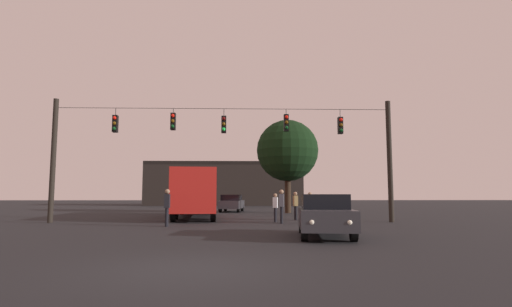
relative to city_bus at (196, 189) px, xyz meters
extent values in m
plane|color=black|center=(2.07, 5.94, -1.87)|extent=(168.00, 168.00, 0.00)
cylinder|color=black|center=(-7.25, -4.67, 1.54)|extent=(0.28, 0.28, 6.82)
cylinder|color=black|center=(11.39, -4.67, 1.54)|extent=(0.28, 0.28, 6.82)
cylinder|color=black|center=(2.07, -4.67, 4.46)|extent=(18.64, 0.02, 0.02)
cylinder|color=black|center=(-3.95, -4.67, 4.24)|extent=(0.03, 0.03, 0.41)
cube|color=black|center=(-3.95, -4.67, 3.56)|extent=(0.26, 0.32, 0.95)
sphere|color=red|center=(-3.95, -4.85, 3.86)|extent=(0.20, 0.20, 0.20)
sphere|color=#5B3D0C|center=(-3.95, -4.85, 3.56)|extent=(0.20, 0.20, 0.20)
sphere|color=#0C4219|center=(-3.95, -4.85, 3.26)|extent=(0.20, 0.20, 0.20)
cylinder|color=black|center=(-0.76, -4.67, 4.32)|extent=(0.03, 0.03, 0.26)
cube|color=black|center=(-0.76, -4.67, 3.71)|extent=(0.26, 0.32, 0.95)
sphere|color=red|center=(-0.76, -4.85, 4.01)|extent=(0.20, 0.20, 0.20)
sphere|color=#5B3D0C|center=(-0.76, -4.85, 3.71)|extent=(0.20, 0.20, 0.20)
sphere|color=#0C4219|center=(-0.76, -4.85, 3.41)|extent=(0.20, 0.20, 0.20)
cylinder|color=black|center=(2.07, -4.67, 4.24)|extent=(0.03, 0.03, 0.42)
cube|color=black|center=(2.07, -4.67, 3.56)|extent=(0.26, 0.32, 0.95)
sphere|color=#510A0A|center=(2.07, -4.85, 3.86)|extent=(0.20, 0.20, 0.20)
sphere|color=#5B3D0C|center=(2.07, -4.85, 3.56)|extent=(0.20, 0.20, 0.20)
sphere|color=#1EE04C|center=(2.07, -4.85, 3.26)|extent=(0.20, 0.20, 0.20)
cylinder|color=black|center=(5.58, -4.67, 4.30)|extent=(0.03, 0.03, 0.30)
cube|color=black|center=(5.58, -4.67, 3.67)|extent=(0.26, 0.32, 0.95)
sphere|color=red|center=(5.58, -4.85, 3.97)|extent=(0.20, 0.20, 0.20)
sphere|color=#5B3D0C|center=(5.58, -4.85, 3.67)|extent=(0.20, 0.20, 0.20)
sphere|color=#0C4219|center=(5.58, -4.85, 3.37)|extent=(0.20, 0.20, 0.20)
cylinder|color=black|center=(8.64, -4.67, 4.23)|extent=(0.03, 0.03, 0.44)
cube|color=black|center=(8.64, -4.67, 3.53)|extent=(0.26, 0.32, 0.95)
sphere|color=red|center=(8.64, -4.85, 3.83)|extent=(0.20, 0.20, 0.20)
sphere|color=#5B3D0C|center=(8.64, -4.85, 3.53)|extent=(0.20, 0.20, 0.20)
sphere|color=#0C4219|center=(8.64, -4.85, 3.23)|extent=(0.20, 0.20, 0.20)
cube|color=#B21E19|center=(0.00, 0.01, -0.12)|extent=(3.49, 11.18, 2.50)
cube|color=black|center=(0.00, 0.01, 0.49)|extent=(3.47, 10.53, 0.70)
cylinder|color=black|center=(-1.47, 3.85, -1.37)|extent=(0.37, 1.02, 1.00)
cylinder|color=black|center=(0.74, 4.05, -1.37)|extent=(0.37, 1.02, 1.00)
cylinder|color=black|center=(-0.91, -2.28, -1.37)|extent=(0.37, 1.02, 1.00)
cylinder|color=black|center=(1.30, -2.08, -1.37)|extent=(0.37, 1.02, 1.00)
cylinder|color=black|center=(-0.73, -4.26, -1.37)|extent=(0.37, 1.02, 1.00)
cylinder|color=black|center=(1.48, -4.05, -1.37)|extent=(0.37, 1.02, 1.00)
cube|color=beige|center=(-0.30, 3.29, 0.49)|extent=(2.62, 1.03, 0.56)
cube|color=beige|center=(0.25, -2.73, 0.49)|extent=(2.62, 1.03, 0.56)
cube|color=#2D2D33|center=(6.12, -12.39, -1.21)|extent=(2.28, 4.48, 0.68)
cube|color=black|center=(6.14, -12.24, -0.61)|extent=(1.84, 2.49, 0.52)
cylinder|color=black|center=(6.74, -13.89, -1.55)|extent=(0.29, 0.66, 0.64)
cylinder|color=black|center=(5.17, -13.71, -1.55)|extent=(0.29, 0.66, 0.64)
cylinder|color=black|center=(7.07, -11.07, -1.55)|extent=(0.29, 0.66, 0.64)
cylinder|color=black|center=(5.50, -10.89, -1.55)|extent=(0.29, 0.66, 0.64)
sphere|color=white|center=(6.45, -14.54, -1.21)|extent=(0.18, 0.18, 0.18)
sphere|color=white|center=(5.31, -14.41, -1.21)|extent=(0.18, 0.18, 0.18)
cube|color=#2D2D33|center=(2.12, 9.23, -1.21)|extent=(2.28, 4.48, 0.68)
cube|color=black|center=(2.10, 9.08, -0.61)|extent=(1.84, 2.49, 0.52)
cylinder|color=black|center=(1.50, 10.73, -1.55)|extent=(0.29, 0.66, 0.64)
cylinder|color=black|center=(3.07, 10.55, -1.55)|extent=(0.29, 0.66, 0.64)
cylinder|color=black|center=(1.17, 7.91, -1.55)|extent=(0.29, 0.66, 0.64)
cylinder|color=black|center=(2.74, 7.73, -1.55)|extent=(0.29, 0.66, 0.64)
sphere|color=white|center=(1.79, 11.39, -1.21)|extent=(0.18, 0.18, 0.18)
sphere|color=white|center=(2.93, 11.25, -1.21)|extent=(0.18, 0.18, 0.18)
cylinder|color=black|center=(5.21, -5.52, -1.42)|extent=(0.14, 0.14, 0.88)
cylinder|color=black|center=(5.18, -5.68, -1.42)|extent=(0.14, 0.14, 0.88)
cube|color=#4C4C56|center=(5.20, -5.60, -0.65)|extent=(0.30, 0.39, 0.66)
sphere|color=#8C6B51|center=(5.20, -5.60, -0.20)|extent=(0.24, 0.24, 0.24)
cylinder|color=black|center=(4.95, -4.43, -1.47)|extent=(0.14, 0.14, 0.78)
cylinder|color=black|center=(4.98, -4.28, -1.47)|extent=(0.14, 0.14, 0.78)
cube|color=silver|center=(4.97, -4.36, -0.79)|extent=(0.31, 0.40, 0.59)
sphere|color=#8C6B51|center=(4.97, -4.36, -0.39)|extent=(0.21, 0.21, 0.21)
cylinder|color=black|center=(-0.47, -7.35, -1.43)|extent=(0.14, 0.14, 0.88)
cylinder|color=black|center=(-0.46, -7.51, -1.43)|extent=(0.14, 0.14, 0.88)
cube|color=black|center=(-0.47, -7.43, -0.66)|extent=(0.25, 0.37, 0.66)
sphere|color=#8C6B51|center=(-0.47, -7.43, -0.21)|extent=(0.24, 0.24, 0.24)
cylinder|color=black|center=(6.33, -2.68, -1.45)|extent=(0.14, 0.14, 0.83)
cylinder|color=black|center=(6.31, -2.52, -1.45)|extent=(0.14, 0.14, 0.83)
cube|color=#997F4C|center=(6.32, -2.60, -0.72)|extent=(0.28, 0.38, 0.62)
sphere|color=#8C6B51|center=(6.32, -2.60, -0.29)|extent=(0.23, 0.23, 0.23)
cylinder|color=black|center=(6.71, -5.59, -1.46)|extent=(0.14, 0.14, 0.81)
cylinder|color=black|center=(6.68, -5.75, -1.46)|extent=(0.14, 0.14, 0.81)
cube|color=#4C4C56|center=(6.70, -5.67, -0.75)|extent=(0.30, 0.40, 0.61)
sphere|color=#8C6B51|center=(6.70, -5.67, -0.33)|extent=(0.22, 0.22, 0.22)
cube|color=black|center=(0.38, 32.94, 0.98)|extent=(22.21, 8.59, 5.69)
cube|color=black|center=(0.38, 32.94, 4.08)|extent=(22.21, 8.59, 0.50)
cylinder|color=#2D2116|center=(6.89, 6.79, -0.15)|extent=(0.51, 0.51, 3.42)
sphere|color=black|center=(6.89, 6.79, 3.38)|extent=(5.20, 5.20, 5.20)
camera|label=1|loc=(3.21, -26.88, -0.37)|focal=28.17mm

